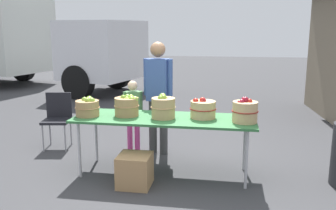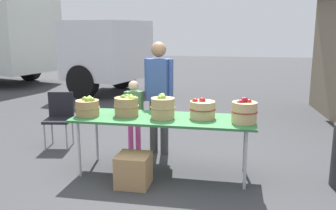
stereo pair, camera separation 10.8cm
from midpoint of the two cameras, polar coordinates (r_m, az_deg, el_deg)
name	(u,v)px [view 1 (the left image)]	position (r m, az deg, el deg)	size (l,w,h in m)	color
ground_plane	(164,173)	(4.92, -1.23, -10.46)	(40.00, 40.00, 0.00)	#38383A
market_table	(164,121)	(4.70, -1.26, -2.42)	(2.30, 0.76, 0.75)	#2D6B38
apple_basket_green_0	(88,107)	(4.87, -12.92, -0.33)	(0.32, 0.32, 0.25)	#A87F51
apple_basket_green_1	(127,106)	(4.79, -7.01, -0.12)	(0.33, 0.33, 0.28)	#A87F51
apple_basket_green_2	(163,107)	(4.63, -1.40, -0.35)	(0.32, 0.32, 0.31)	tan
apple_basket_red_0	(203,109)	(4.66, 4.73, -0.57)	(0.34, 0.34, 0.27)	tan
apple_basket_red_1	(245,111)	(4.51, 11.11, -0.95)	(0.32, 0.32, 0.31)	tan
vendor_adult	(158,89)	(5.43, -2.11, 2.48)	(0.44, 0.26, 1.67)	#3F3F3F
child_customer	(133,111)	(5.54, -5.97, -0.90)	(0.28, 0.21, 1.10)	#CC3F8C
box_truck	(9,39)	(13.08, -23.54, 9.25)	(7.99, 4.13, 2.75)	silver
folding_chair	(58,116)	(6.09, -17.16, -1.57)	(0.46, 0.46, 0.86)	black
produce_crate	(135,170)	(4.51, -5.83, -10.00)	(0.39, 0.39, 0.39)	#A87F51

